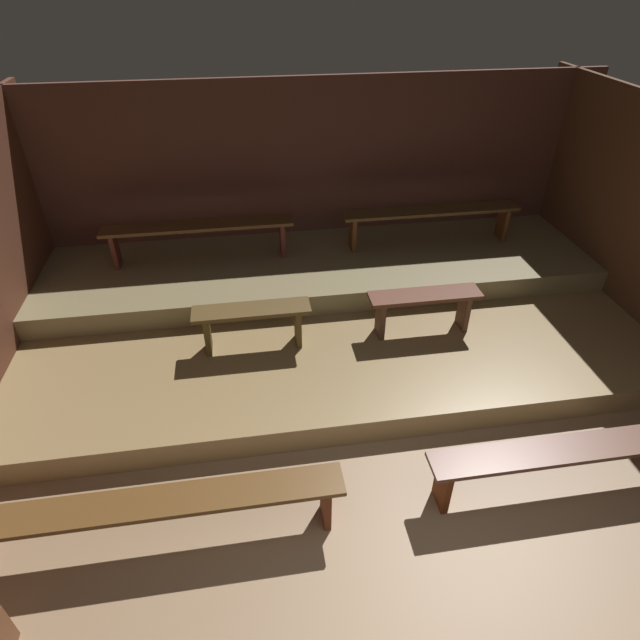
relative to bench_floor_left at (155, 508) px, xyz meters
The scene contains 10 objects.
ground 2.11m from the bench_floor_left, 39.96° to the left, with size 7.02×5.73×0.08m, color #917253.
wall_back 4.21m from the bench_floor_left, 67.47° to the left, with size 7.02×0.06×2.29m, color brown.
platform_lower 2.74m from the bench_floor_left, 54.46° to the left, with size 6.22×3.14×0.24m, color #93774C.
platform_middle 3.40m from the bench_floor_left, 62.21° to the left, with size 6.22×1.56×0.24m, color #857751.
bench_floor_left is the anchor object (origin of this frame).
bench_floor_right 3.17m from the bench_floor_left, ahead, with size 2.54×0.26×0.44m.
bench_lower_left 1.97m from the bench_floor_left, 67.56° to the left, with size 1.10×0.26×0.44m.
bench_lower_right 3.03m from the bench_floor_left, 36.79° to the left, with size 1.10×0.26×0.44m.
bench_middle_left 3.25m from the bench_floor_left, 85.66° to the left, with size 2.10×0.26×0.44m.
bench_middle_right 4.37m from the bench_floor_left, 47.61° to the left, with size 2.10×0.26×0.44m.
Camera 1 is at (-0.83, -1.12, 3.38)m, focal length 29.40 mm.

